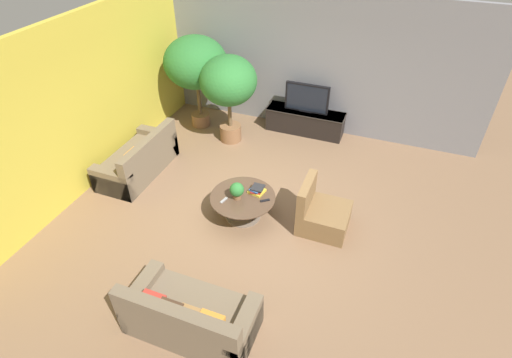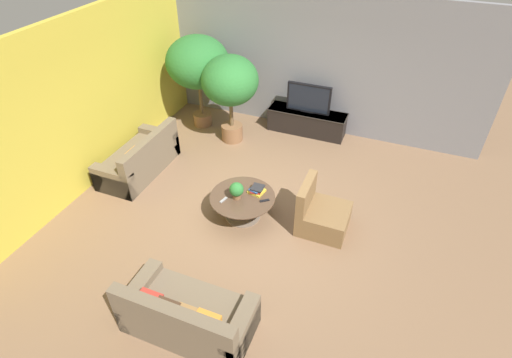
% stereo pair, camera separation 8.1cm
% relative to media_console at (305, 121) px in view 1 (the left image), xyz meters
% --- Properties ---
extents(ground_plane, '(24.00, 24.00, 0.00)m').
position_rel_media_console_xyz_m(ground_plane, '(-0.05, -2.94, -0.28)').
color(ground_plane, brown).
extents(back_wall_stone, '(7.40, 0.12, 3.00)m').
position_rel_media_console_xyz_m(back_wall_stone, '(-0.05, 0.32, 1.22)').
color(back_wall_stone, slate).
rests_on(back_wall_stone, ground).
extents(side_wall_left, '(0.12, 7.40, 3.00)m').
position_rel_media_console_xyz_m(side_wall_left, '(-3.31, -2.74, 1.22)').
color(side_wall_left, gold).
rests_on(side_wall_left, ground).
extents(media_console, '(1.76, 0.50, 0.53)m').
position_rel_media_console_xyz_m(media_console, '(0.00, 0.00, 0.00)').
color(media_console, black).
rests_on(media_console, ground).
extents(television, '(0.97, 0.13, 0.64)m').
position_rel_media_console_xyz_m(television, '(0.00, -0.00, 0.57)').
color(television, black).
rests_on(television, media_console).
extents(coffee_table, '(1.11, 1.11, 0.44)m').
position_rel_media_console_xyz_m(coffee_table, '(-0.23, -3.14, 0.04)').
color(coffee_table, '#756656').
rests_on(coffee_table, ground).
extents(couch_by_wall, '(0.84, 1.72, 0.84)m').
position_rel_media_console_xyz_m(couch_by_wall, '(-2.62, -2.69, 0.01)').
color(couch_by_wall, brown).
rests_on(couch_by_wall, ground).
extents(couch_near_entry, '(1.65, 0.84, 0.84)m').
position_rel_media_console_xyz_m(couch_near_entry, '(-0.02, -5.39, 0.01)').
color(couch_near_entry, brown).
rests_on(couch_near_entry, ground).
extents(armchair_wicker, '(0.80, 0.76, 0.86)m').
position_rel_media_console_xyz_m(armchair_wicker, '(1.08, -2.90, -0.00)').
color(armchair_wicker, brown).
rests_on(armchair_wicker, ground).
extents(potted_palm_tall, '(1.37, 1.37, 2.08)m').
position_rel_media_console_xyz_m(potted_palm_tall, '(-2.37, -0.56, 1.21)').
color(potted_palm_tall, brown).
rests_on(potted_palm_tall, ground).
extents(potted_palm_corner, '(1.18, 1.18, 1.91)m').
position_rel_media_console_xyz_m(potted_palm_corner, '(-1.44, -0.91, 1.06)').
color(potted_palm_corner, brown).
rests_on(potted_palm_corner, ground).
extents(potted_plant_tabletop, '(0.24, 0.24, 0.30)m').
position_rel_media_console_xyz_m(potted_plant_tabletop, '(-0.30, -3.21, 0.34)').
color(potted_plant_tabletop, brown).
rests_on(potted_plant_tabletop, coffee_table).
extents(book_stack, '(0.28, 0.28, 0.12)m').
position_rel_media_console_xyz_m(book_stack, '(-0.05, -2.94, 0.22)').
color(book_stack, gold).
rests_on(book_stack, coffee_table).
extents(remote_black, '(0.15, 0.13, 0.02)m').
position_rel_media_console_xyz_m(remote_black, '(0.16, -3.11, 0.17)').
color(remote_black, black).
rests_on(remote_black, coffee_table).
extents(remote_silver, '(0.08, 0.16, 0.02)m').
position_rel_media_console_xyz_m(remote_silver, '(-0.48, -3.35, 0.17)').
color(remote_silver, gray).
rests_on(remote_silver, coffee_table).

